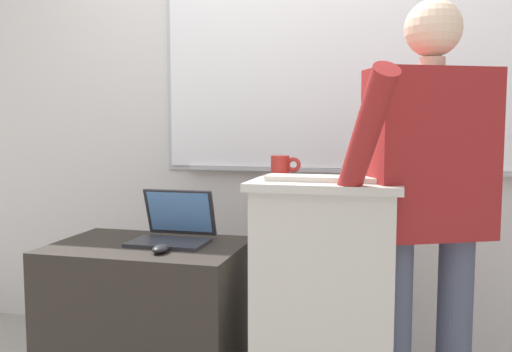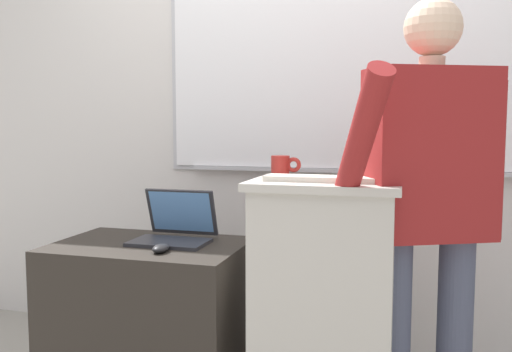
{
  "view_description": "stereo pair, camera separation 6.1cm",
  "coord_description": "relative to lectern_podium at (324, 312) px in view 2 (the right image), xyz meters",
  "views": [
    {
      "loc": [
        0.64,
        -1.72,
        1.23
      ],
      "look_at": [
        0.1,
        0.4,
        1.02
      ],
      "focal_mm": 38.0,
      "sensor_mm": 36.0,
      "label": 1
    },
    {
      "loc": [
        0.7,
        -1.71,
        1.23
      ],
      "look_at": [
        0.1,
        0.4,
        1.02
      ],
      "focal_mm": 38.0,
      "sensor_mm": 36.0,
      "label": 2
    }
  ],
  "objects": [
    {
      "name": "lectern_podium",
      "position": [
        0.0,
        0.0,
        0.0
      ],
      "size": [
        0.56,
        0.43,
        1.02
      ],
      "color": "#BCB7AD",
      "rests_on": "ground_plane"
    },
    {
      "name": "back_wall",
      "position": [
        -0.38,
        0.95,
        0.97
      ],
      "size": [
        6.4,
        0.17,
        2.98
      ],
      "color": "silver",
      "rests_on": "ground_plane"
    },
    {
      "name": "computer_mouse_by_keyboard",
      "position": [
        0.23,
        -0.06,
        0.53
      ],
      "size": [
        0.06,
        0.1,
        0.03
      ],
      "color": "black",
      "rests_on": "lectern_podium"
    },
    {
      "name": "coffee_mug",
      "position": [
        -0.2,
        0.14,
        0.55
      ],
      "size": [
        0.12,
        0.08,
        0.08
      ],
      "color": "maroon",
      "rests_on": "lectern_podium"
    },
    {
      "name": "person_presenter",
      "position": [
        0.37,
        0.02,
        0.46
      ],
      "size": [
        0.62,
        0.69,
        1.68
      ],
      "rotation": [
        0.0,
        0.0,
        0.44
      ],
      "color": "#474C60",
      "rests_on": "ground_plane"
    },
    {
      "name": "side_desk",
      "position": [
        -0.78,
        0.07,
        -0.16
      ],
      "size": [
        0.82,
        0.55,
        0.72
      ],
      "color": "#28231E",
      "rests_on": "ground_plane"
    },
    {
      "name": "computer_mouse_by_laptop",
      "position": [
        -0.66,
        -0.06,
        0.22
      ],
      "size": [
        0.06,
        0.1,
        0.03
      ],
      "color": "black",
      "rests_on": "side_desk"
    },
    {
      "name": "wireless_keyboard",
      "position": [
        0.01,
        -0.05,
        0.52
      ],
      "size": [
        0.45,
        0.12,
        0.02
      ],
      "color": "beige",
      "rests_on": "lectern_podium"
    },
    {
      "name": "laptop",
      "position": [
        -0.69,
        0.15,
        0.27
      ],
      "size": [
        0.33,
        0.28,
        0.23
      ],
      "color": "#28282D",
      "rests_on": "side_desk"
    }
  ]
}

